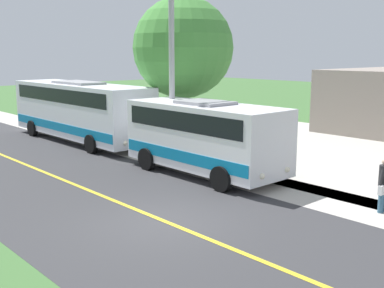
{
  "coord_description": "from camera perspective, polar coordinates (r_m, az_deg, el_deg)",
  "views": [
    {
      "loc": [
        8.02,
        9.96,
        4.68
      ],
      "look_at": [
        -3.5,
        -2.68,
        1.4
      ],
      "focal_mm": 44.42,
      "sensor_mm": 36.0,
      "label": 1
    }
  ],
  "objects": [
    {
      "name": "street_light_pole",
      "position": [
        20.22,
        -2.71,
        11.1
      ],
      "size": [
        1.97,
        0.24,
        8.71
      ],
      "color": "#9E9EA3",
      "rests_on": "ground"
    },
    {
      "name": "road_centre_line",
      "position": [
        13.62,
        -3.33,
        -9.23
      ],
      "size": [
        0.16,
        100.0,
        0.0
      ],
      "primitive_type": "cube",
      "color": "gold",
      "rests_on": "ground"
    },
    {
      "name": "pedestrian_with_bags",
      "position": [
        15.21,
        22.08,
        -4.42
      ],
      "size": [
        0.72,
        0.34,
        1.65
      ],
      "color": "#335972",
      "rests_on": "ground"
    },
    {
      "name": "tree_curbside",
      "position": [
        23.38,
        -1.08,
        11.45
      ],
      "size": [
        4.87,
        4.87,
        7.37
      ],
      "color": "#4C3826",
      "rests_on": "ground"
    },
    {
      "name": "ground_plane",
      "position": [
        13.62,
        -3.33,
        -9.26
      ],
      "size": [
        120.0,
        120.0,
        0.0
      ],
      "primitive_type": "plane",
      "color": "#3D6633"
    },
    {
      "name": "sidewalk",
      "position": [
        17.2,
        10.3,
        -5.1
      ],
      "size": [
        2.4,
        100.0,
        0.01
      ],
      "primitive_type": "cube",
      "color": "#B2ADA3",
      "rests_on": "ground"
    },
    {
      "name": "transit_bus_rear",
      "position": [
        26.18,
        -13.35,
        4.15
      ],
      "size": [
        2.79,
        10.57,
        3.21
      ],
      "color": "white",
      "rests_on": "ground"
    },
    {
      "name": "road_surface",
      "position": [
        13.62,
        -3.33,
        -9.25
      ],
      "size": [
        8.0,
        100.0,
        0.01
      ],
      "primitive_type": "cube",
      "color": "#333335",
      "rests_on": "ground"
    },
    {
      "name": "shuttle_bus_front",
      "position": [
        18.38,
        1.55,
        1.16
      ],
      "size": [
        2.73,
        6.93,
        2.89
      ],
      "color": "white",
      "rests_on": "ground"
    }
  ]
}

